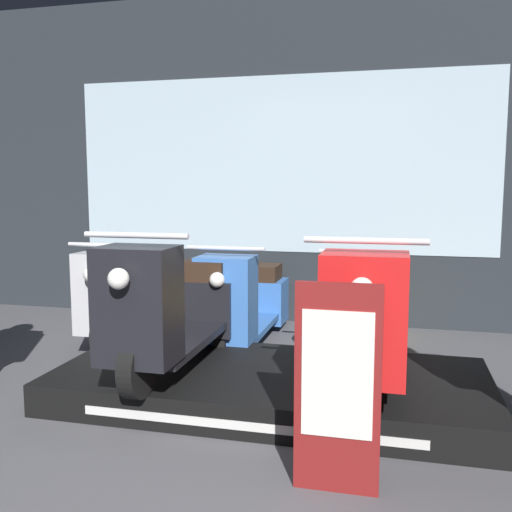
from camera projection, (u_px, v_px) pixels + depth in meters
name	position (u px, v px, depth m)	size (l,w,h in m)	color
shop_wall_back	(279.00, 160.00, 5.58)	(7.50, 0.09, 3.20)	#23282D
display_platform	(270.00, 386.00, 3.59)	(2.68, 1.21, 0.20)	black
scooter_display_left	(178.00, 309.00, 3.66)	(0.60, 1.65, 0.91)	black
scooter_display_right	(369.00, 320.00, 3.37)	(0.60, 1.65, 0.91)	black
scooter_backrow_0	(138.00, 297.00, 5.04)	(0.60, 1.65, 0.91)	black
scooter_backrow_1	(246.00, 303.00, 4.81)	(0.60, 1.65, 0.91)	black
scooter_backrow_2	(365.00, 309.00, 4.57)	(0.60, 1.65, 0.91)	black
price_sign_board	(337.00, 388.00, 2.49)	(0.38, 0.04, 0.94)	maroon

